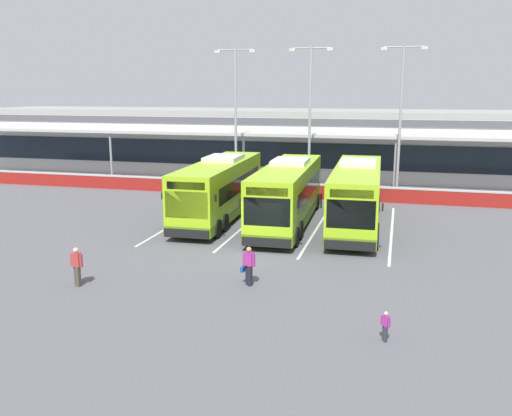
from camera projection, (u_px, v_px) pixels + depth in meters
ground_plane at (257, 253)px, 26.85m from camera, size 200.00×200.00×0.00m
terminal_building at (329, 142)px, 51.67m from camera, size 70.00×13.00×6.00m
red_barrier_wall at (306, 191)px, 40.45m from camera, size 60.00×0.40×1.10m
coach_bus_leftmost at (220, 190)px, 33.93m from camera, size 3.20×12.23×3.78m
coach_bus_left_centre at (287, 195)px, 32.28m from camera, size 3.20×12.23×3.78m
coach_bus_centre at (356, 197)px, 31.76m from camera, size 3.20×12.23×3.78m
bay_stripe_far_west at (183, 219)px, 34.08m from camera, size 0.14×13.00×0.01m
bay_stripe_west at (248, 223)px, 33.04m from camera, size 0.14×13.00×0.01m
bay_stripe_mid_west at (318, 227)px, 32.00m from camera, size 0.14×13.00×0.01m
bay_stripe_centre at (392, 232)px, 30.96m from camera, size 0.14×13.00×0.01m
pedestrian_with_handbag at (249, 265)px, 22.30m from camera, size 0.64×0.41×1.62m
pedestrian_in_dark_coat at (77, 265)px, 22.20m from camera, size 0.54×0.32×1.62m
pedestrian_child at (385, 325)px, 17.33m from camera, size 0.31×0.26×1.00m
lamp_post_west at (236, 110)px, 42.97m from camera, size 3.24×0.28×11.00m
lamp_post_centre at (310, 111)px, 41.17m from camera, size 3.24×0.28×11.00m
lamp_post_east at (401, 112)px, 40.06m from camera, size 3.24×0.28×11.00m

